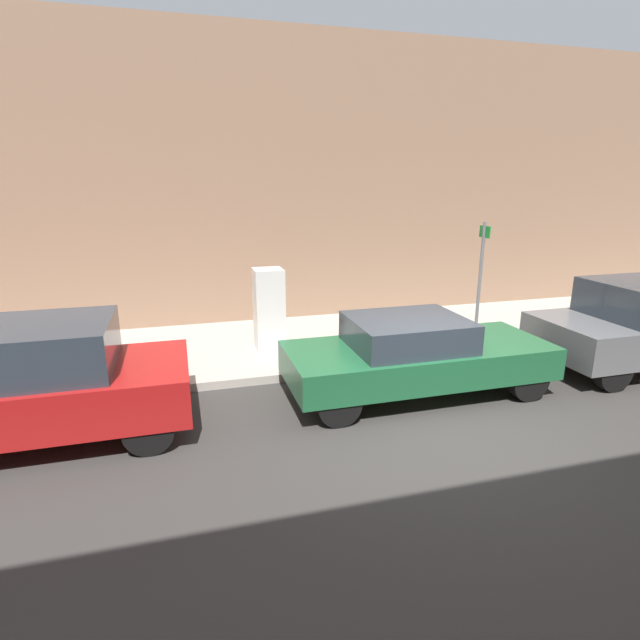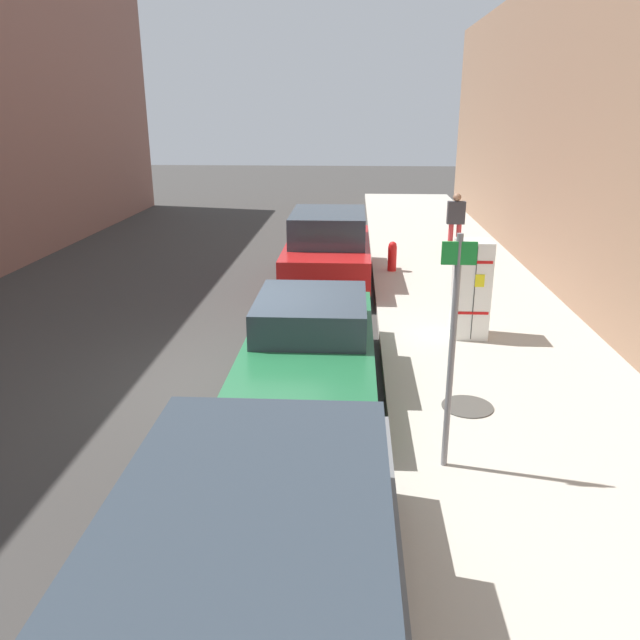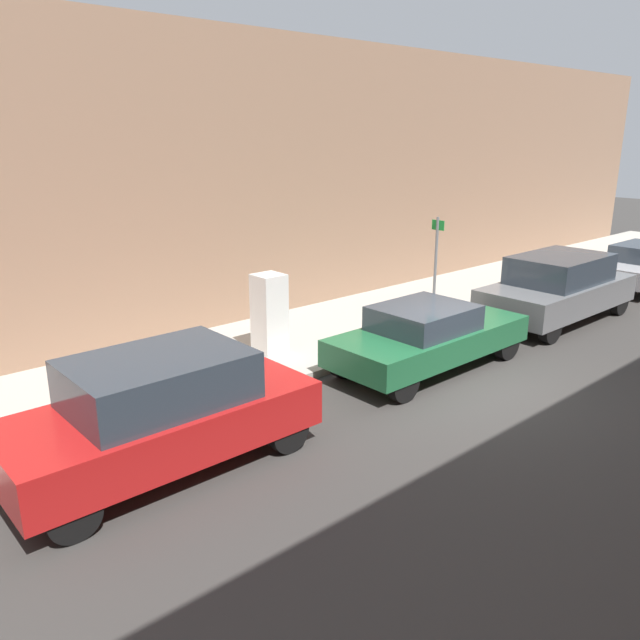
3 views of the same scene
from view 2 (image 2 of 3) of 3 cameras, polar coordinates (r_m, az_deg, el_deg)
The scene contains 10 objects.
ground_plane at distance 9.75m, azimuth -7.15°, elevation -5.79°, with size 80.00×80.00×0.00m, color #383533.
sidewalk_slab at distance 9.88m, azimuth 17.41°, elevation -5.69°, with size 3.94×44.00×0.16m, color #B2ADA0.
discarded_refrigerator at distance 11.28m, azimuth 13.65°, elevation 2.77°, with size 0.61×0.61×1.73m.
manhole_cover at distance 8.83m, azimuth 13.33°, elevation -7.70°, with size 0.70×0.70×0.02m, color #47443F.
street_sign_post at distance 6.81m, azimuth 12.02°, elevation -2.05°, with size 0.36×0.07×2.67m.
fire_hydrant at distance 15.82m, azimuth 6.62°, elevation 5.85°, with size 0.22×0.22×0.75m.
pedestrian_walking_far at distance 18.02m, azimuth 12.30°, elevation 9.03°, with size 0.49×0.23×1.68m.
parked_suv_red at distance 15.02m, azimuth 0.76°, elevation 6.67°, with size 1.96×4.52×1.74m.
parked_sedan_green at distance 9.22m, azimuth -0.86°, elevation -2.20°, with size 1.83×4.61×1.40m.
parked_suv_gray at distance 4.56m, azimuth -5.96°, elevation -24.33°, with size 1.99×4.86×1.75m.
Camera 2 is at (-1.69, 8.73, 4.01)m, focal length 35.00 mm.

